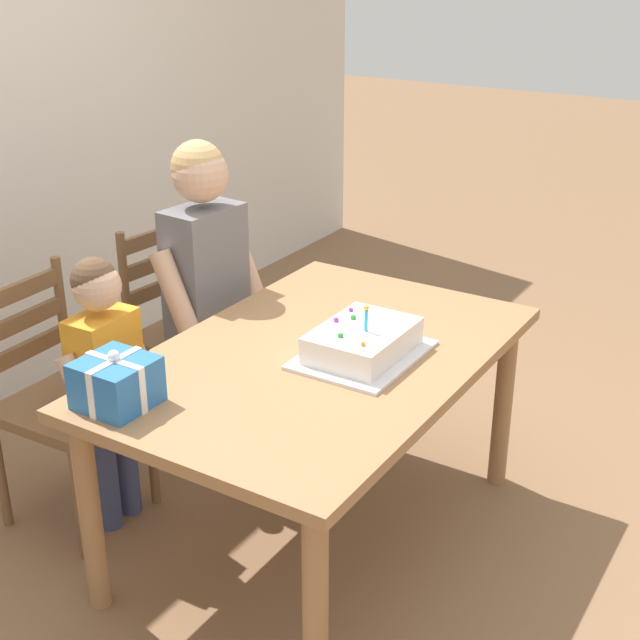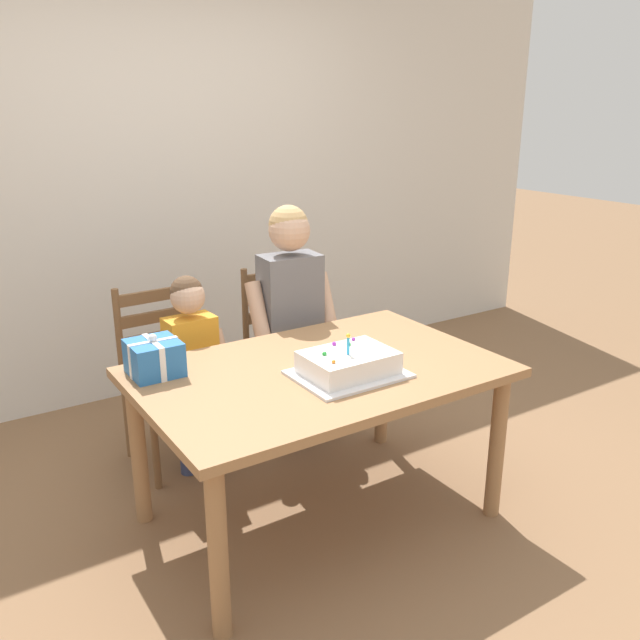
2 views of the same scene
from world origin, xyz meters
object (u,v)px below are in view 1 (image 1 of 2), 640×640
Objects in this scene: birthday_cake at (363,343)px; chair_left at (61,399)px; gift_box_red_large at (116,383)px; dining_table at (319,377)px; child_older at (206,272)px; chair_right at (188,331)px; child_younger at (106,368)px.

chair_left is (-0.41, 1.00, -0.31)m from birthday_cake.
birthday_cake is 0.79m from gift_box_red_large.
child_older reaches higher than dining_table.
dining_table is at bearing 113.26° from birthday_cake.
dining_table is at bearing -68.02° from chair_left.
chair_left is at bearing 179.99° from chair_right.
dining_table is 0.20m from birthday_cake.
gift_box_red_large is 0.69m from chair_left.
gift_box_red_large is at bearing -114.54° from chair_left.
birthday_cake is at bearing -66.74° from dining_table.
chair_left is (-0.35, 0.86, -0.17)m from dining_table.
child_older is 1.28× the size of child_younger.
child_younger is at bearing 113.58° from birthday_cake.
chair_right is at bearing 30.04° from gift_box_red_large.
chair_left is 0.25m from child_younger.
dining_table is at bearing -111.20° from child_older.
child_older is at bearing -0.07° from child_younger.
child_younger reaches higher than chair_left.
gift_box_red_large is 0.16× the size of child_older.
birthday_cake is 0.48× the size of chair_left.
chair_left is at bearing 65.46° from gift_box_red_large.
chair_right is at bearing -0.01° from chair_left.
child_younger is at bearing 113.64° from dining_table.
chair_right is (0.95, 0.55, -0.33)m from gift_box_red_large.
chair_right reaches higher than dining_table.
birthday_cake is at bearing -106.42° from chair_right.
chair_left is 0.70m from chair_right.
child_younger reaches higher than chair_right.
dining_table is 1.15× the size of child_older.
child_older is (0.21, 0.81, 0.02)m from birthday_cake.
birthday_cake is 0.43× the size of child_younger.
child_younger reaches higher than birthday_cake.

